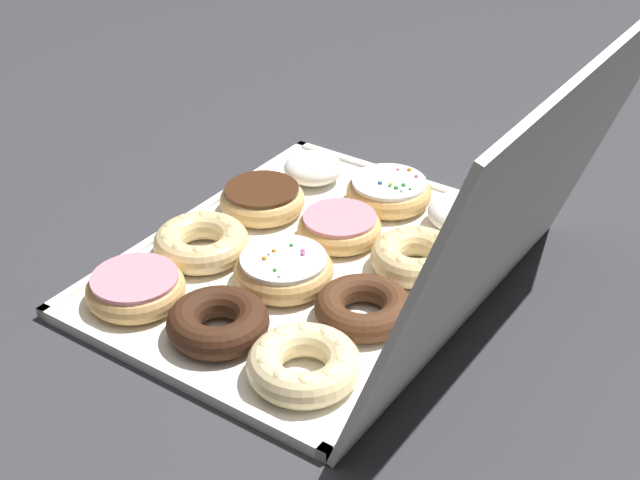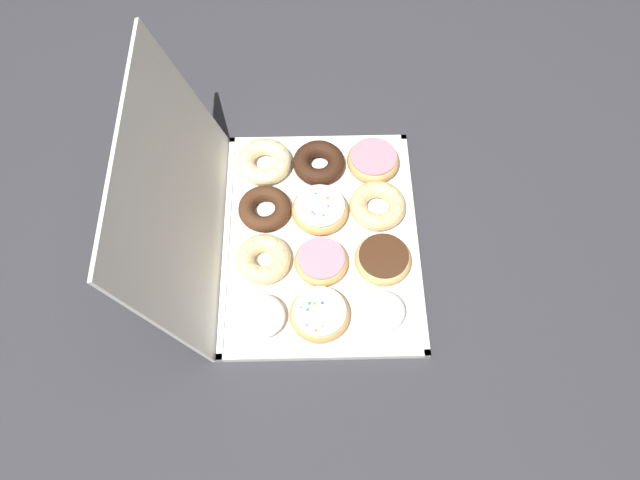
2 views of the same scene
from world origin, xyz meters
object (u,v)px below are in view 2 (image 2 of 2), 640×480
object	(u,v)px
donut_box	(320,238)
pink_frosted_donut_3	(373,160)
cruller_donut_2	(378,205)
cruller_donut_9	(263,259)
cruller_donut_11	(264,161)
powdered_filled_donut_0	(384,311)
pink_frosted_donut_5	(322,261)
chocolate_frosted_donut_1	(383,259)
sprinkle_donut_4	(320,314)
sprinkle_donut_6	(321,210)
chocolate_cake_ring_donut_7	(320,163)
chocolate_cake_ring_donut_10	(265,209)
powdered_filled_donut_8	(262,316)

from	to	relation	value
donut_box	pink_frosted_donut_3	distance (m)	0.22
cruller_donut_2	cruller_donut_9	size ratio (longest dim) A/B	1.07
cruller_donut_11	powdered_filled_donut_0	bearing A→B (deg)	-146.42
pink_frosted_donut_5	cruller_donut_2	bearing A→B (deg)	-42.98
pink_frosted_donut_3	cruller_donut_11	distance (m)	0.24
chocolate_frosted_donut_1	sprinkle_donut_4	xyz separation A→B (m)	(-0.12, 0.13, -0.00)
sprinkle_donut_4	sprinkle_donut_6	bearing A→B (deg)	-1.85
donut_box	powdered_filled_donut_0	distance (m)	0.21
powdered_filled_donut_0	sprinkle_donut_4	world-z (taller)	same
cruller_donut_2	chocolate_cake_ring_donut_7	bearing A→B (deg)	46.38
cruller_donut_9	chocolate_cake_ring_donut_10	size ratio (longest dim) A/B	1.01
donut_box	chocolate_cake_ring_donut_7	size ratio (longest dim) A/B	4.58
powdered_filled_donut_0	chocolate_cake_ring_donut_10	distance (m)	0.33
cruller_donut_9	cruller_donut_11	size ratio (longest dim) A/B	0.93
donut_box	pink_frosted_donut_3	world-z (taller)	pink_frosted_donut_3
donut_box	powdered_filled_donut_8	distance (m)	0.22
cruller_donut_2	sprinkle_donut_6	world-z (taller)	sprinkle_donut_6
chocolate_cake_ring_donut_7	pink_frosted_donut_3	bearing A→B (deg)	-87.99
sprinkle_donut_4	chocolate_cake_ring_donut_10	world-z (taller)	sprinkle_donut_4
cruller_donut_2	sprinkle_donut_6	size ratio (longest dim) A/B	1.00
chocolate_cake_ring_donut_7	powdered_filled_donut_0	bearing A→B (deg)	-161.83
sprinkle_donut_4	cruller_donut_11	size ratio (longest dim) A/B	0.97
powdered_filled_donut_0	cruller_donut_11	bearing A→B (deg)	33.58
powdered_filled_donut_0	cruller_donut_9	bearing A→B (deg)	63.54
cruller_donut_11	donut_box	bearing A→B (deg)	-146.72
donut_box	cruller_donut_9	xyz separation A→B (m)	(-0.06, 0.12, 0.03)
pink_frosted_donut_5	chocolate_cake_ring_donut_10	size ratio (longest dim) A/B	0.98
pink_frosted_donut_3	pink_frosted_donut_5	bearing A→B (deg)	154.34
sprinkle_donut_6	cruller_donut_11	xyz separation A→B (m)	(0.13, 0.12, 0.00)
powdered_filled_donut_8	chocolate_cake_ring_donut_10	distance (m)	0.24
chocolate_frosted_donut_1	cruller_donut_2	bearing A→B (deg)	1.07
chocolate_frosted_donut_1	powdered_filled_donut_8	size ratio (longest dim) A/B	1.27
chocolate_cake_ring_donut_7	cruller_donut_9	size ratio (longest dim) A/B	1.02
chocolate_frosted_donut_1	chocolate_cake_ring_donut_7	size ratio (longest dim) A/B	1.01
cruller_donut_9	pink_frosted_donut_5	bearing A→B (deg)	-93.17
powdered_filled_donut_8	cruller_donut_2	bearing A→B (deg)	-44.04
cruller_donut_2	cruller_donut_9	world-z (taller)	same
pink_frosted_donut_5	chocolate_cake_ring_donut_10	bearing A→B (deg)	42.68
sprinkle_donut_6	chocolate_cake_ring_donut_10	bearing A→B (deg)	86.66
powdered_filled_donut_0	sprinkle_donut_6	distance (m)	0.26
powdered_filled_donut_8	chocolate_cake_ring_donut_10	xyz separation A→B (m)	(0.24, 0.00, -0.00)
cruller_donut_2	cruller_donut_9	bearing A→B (deg)	117.31
cruller_donut_2	chocolate_cake_ring_donut_7	distance (m)	0.17
cruller_donut_11	powdered_filled_donut_8	bearing A→B (deg)	-179.45
powdered_filled_donut_8	cruller_donut_11	bearing A→B (deg)	0.55
donut_box	cruller_donut_2	bearing A→B (deg)	-62.58
cruller_donut_2	cruller_donut_11	size ratio (longest dim) A/B	1.00
pink_frosted_donut_5	donut_box	bearing A→B (deg)	1.20
cruller_donut_2	powdered_filled_donut_8	world-z (taller)	powdered_filled_donut_8
chocolate_frosted_donut_1	powdered_filled_donut_8	world-z (taller)	powdered_filled_donut_8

